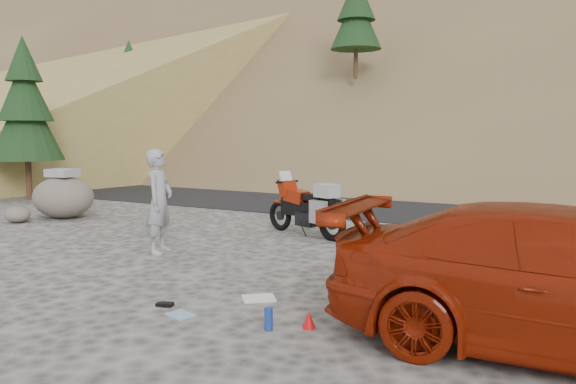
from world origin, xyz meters
name	(u,v)px	position (x,y,z in m)	size (l,w,h in m)	color
ground	(242,274)	(0.00, 0.00, 0.00)	(140.00, 140.00, 0.00)	#3E3D3A
road	(416,205)	(0.00, 9.00, 0.00)	(120.00, 7.00, 0.05)	black
hillside	(540,14)	(-0.05, 40.88, 11.08)	(120.00, 73.00, 46.72)	brown
conifer_verge	(25,106)	(-11.00, 4.50, 2.89)	(2.20, 2.20, 5.04)	#3A2615
motorcycle	(309,209)	(-0.52, 3.20, 0.56)	(2.12, 1.04, 1.31)	black
man	(161,253)	(-2.06, 0.54, 0.00)	(0.66, 0.43, 1.80)	#9B9BA1
boulder	(63,197)	(-6.88, 2.44, 0.52)	(1.73, 1.53, 1.20)	#58544C
small_rock	(17,215)	(-7.23, 1.43, 0.18)	(0.72, 0.68, 0.37)	#58544C
gear_white_cloth	(259,298)	(0.90, -0.94, 0.01)	(0.40, 0.36, 0.01)	white
gear_bottle	(269,319)	(1.59, -1.86, 0.12)	(0.09, 0.09, 0.25)	navy
gear_funnel	(309,320)	(1.93, -1.59, 0.09)	(0.15, 0.15, 0.19)	red
gear_glove_a	(166,304)	(0.09, -1.75, 0.02)	(0.16, 0.11, 0.04)	black
gear_glove_b	(161,304)	(0.03, -1.77, 0.02)	(0.12, 0.09, 0.04)	black
gear_blue_cloth	(181,315)	(0.46, -1.93, 0.01)	(0.32, 0.24, 0.01)	#82A5CA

